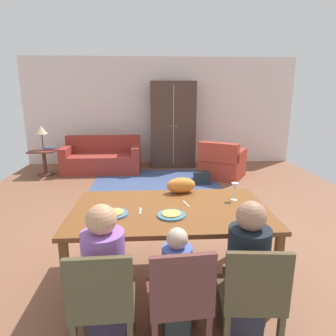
{
  "coord_description": "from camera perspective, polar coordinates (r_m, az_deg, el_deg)",
  "views": [
    {
      "loc": [
        -0.26,
        -3.97,
        1.82
      ],
      "look_at": [
        -0.03,
        -0.16,
        0.85
      ],
      "focal_mm": 31.57,
      "sensor_mm": 36.0,
      "label": 1
    }
  ],
  "objects": [
    {
      "name": "dining_table",
      "position": [
        2.85,
        0.38,
        -8.99
      ],
      "size": [
        1.85,
        1.1,
        0.76
      ],
      "color": "brown",
      "rests_on": "ground_plane"
    },
    {
      "name": "knife",
      "position": [
        2.93,
        3.54,
        -6.94
      ],
      "size": [
        0.05,
        0.17,
        0.01
      ],
      "primitive_type": "cube",
      "rotation": [
        0.0,
        0.0,
        0.25
      ],
      "color": "silver",
      "rests_on": "dining_table"
    },
    {
      "name": "plate_near_child",
      "position": [
        2.66,
        0.64,
        -9.1
      ],
      "size": [
        0.25,
        0.25,
        0.02
      ],
      "primitive_type": "cylinder",
      "color": "teal",
      "rests_on": "dining_table"
    },
    {
      "name": "person_woman",
      "position": [
        2.39,
        14.74,
        -19.47
      ],
      "size": [
        0.3,
        0.41,
        1.11
      ],
      "color": "#333443",
      "rests_on": "ground_plane"
    },
    {
      "name": "person_child",
      "position": [
        2.34,
        1.57,
        -22.19
      ],
      "size": [
        0.22,
        0.3,
        0.92
      ],
      "color": "#383F41",
      "rests_on": "ground_plane"
    },
    {
      "name": "book_lower",
      "position": [
        7.13,
        -21.87,
        3.35
      ],
      "size": [
        0.22,
        0.16,
        0.03
      ],
      "primitive_type": "cube",
      "color": "#A02C33",
      "rests_on": "side_table"
    },
    {
      "name": "side_table",
      "position": [
        7.24,
        -22.79,
        1.65
      ],
      "size": [
        0.56,
        0.56,
        0.58
      ],
      "color": "brown",
      "rests_on": "ground_plane"
    },
    {
      "name": "dining_chair_man",
      "position": [
        2.19,
        -12.51,
        -23.58
      ],
      "size": [
        0.43,
        0.43,
        0.87
      ],
      "color": "brown",
      "rests_on": "ground_plane"
    },
    {
      "name": "ground_plane",
      "position": [
        4.92,
        -0.11,
        -7.58
      ],
      "size": [
        6.92,
        6.37,
        0.02
      ],
      "primitive_type": "cube",
      "color": "brown"
    },
    {
      "name": "back_wall",
      "position": [
        7.81,
        -1.48,
        10.83
      ],
      "size": [
        6.92,
        0.1,
        2.7
      ],
      "primitive_type": "cube",
      "color": "silver",
      "rests_on": "ground_plane"
    },
    {
      "name": "area_rug",
      "position": [
        6.34,
        -2.39,
        -2.39
      ],
      "size": [
        2.6,
        1.8,
        0.01
      ],
      "primitive_type": "cube",
      "color": "#3C4D79",
      "rests_on": "ground_plane"
    },
    {
      "name": "handbag",
      "position": [
        6.1,
        6.5,
        -1.91
      ],
      "size": [
        0.32,
        0.16,
        0.26
      ],
      "primitive_type": "cube",
      "color": "#1E2629",
      "rests_on": "ground_plane"
    },
    {
      "name": "armoire",
      "position": [
        7.46,
        0.91,
        8.36
      ],
      "size": [
        1.1,
        0.59,
        2.1
      ],
      "color": "#473028",
      "rests_on": "ground_plane"
    },
    {
      "name": "dining_chair_child",
      "position": [
        2.17,
        2.26,
        -23.57
      ],
      "size": [
        0.45,
        0.45,
        0.87
      ],
      "color": "brown",
      "rests_on": "ground_plane"
    },
    {
      "name": "armchair",
      "position": [
        6.59,
        10.36,
        0.87
      ],
      "size": [
        1.17,
        1.18,
        0.82
      ],
      "color": "#A33628",
      "rests_on": "ground_plane"
    },
    {
      "name": "wine_glass",
      "position": [
        3.06,
        12.77,
        -3.78
      ],
      "size": [
        0.07,
        0.07,
        0.19
      ],
      "color": "silver",
      "rests_on": "dining_table"
    },
    {
      "name": "couch",
      "position": [
        7.19,
        -12.54,
        1.75
      ],
      "size": [
        1.78,
        0.86,
        0.82
      ],
      "color": "maroon",
      "rests_on": "ground_plane"
    },
    {
      "name": "fork",
      "position": [
        2.77,
        -5.35,
        -8.24
      ],
      "size": [
        0.02,
        0.15,
        0.01
      ],
      "primitive_type": "cube",
      "rotation": [
        0.0,
        0.0,
        0.02
      ],
      "color": "silver",
      "rests_on": "dining_table"
    },
    {
      "name": "plate_near_man",
      "position": [
        2.73,
        -10.33,
        -8.7
      ],
      "size": [
        0.25,
        0.25,
        0.02
      ],
      "primitive_type": "cylinder",
      "color": "teal",
      "rests_on": "dining_table"
    },
    {
      "name": "cat",
      "position": [
        3.23,
        2.53,
        -3.36
      ],
      "size": [
        0.34,
        0.21,
        0.17
      ],
      "primitive_type": "ellipsoid",
      "rotation": [
        0.0,
        0.0,
        0.15
      ],
      "color": "orange",
      "rests_on": "dining_table"
    },
    {
      "name": "pizza_near_man",
      "position": [
        2.72,
        -10.34,
        -8.41
      ],
      "size": [
        0.17,
        0.17,
        0.01
      ],
      "primitive_type": "cylinder",
      "color": "gold",
      "rests_on": "plate_near_man"
    },
    {
      "name": "pizza_near_child",
      "position": [
        2.65,
        0.64,
        -8.8
      ],
      "size": [
        0.17,
        0.17,
        0.01
      ],
      "primitive_type": "cylinder",
      "color": "#DBA34F",
      "rests_on": "plate_near_child"
    },
    {
      "name": "table_lamp",
      "position": [
        7.14,
        -23.27,
        6.6
      ],
      "size": [
        0.26,
        0.26,
        0.54
      ],
      "color": "#404237",
      "rests_on": "side_table"
    },
    {
      "name": "person_man",
      "position": [
        2.32,
        -11.93,
        -20.51
      ],
      "size": [
        0.3,
        0.4,
        1.11
      ],
      "color": "#39314B",
      "rests_on": "ground_plane"
    },
    {
      "name": "book_upper",
      "position": [
        7.17,
        -21.82,
        3.64
      ],
      "size": [
        0.22,
        0.16,
        0.03
      ],
      "primitive_type": "cube",
      "color": "#365772",
      "rests_on": "book_lower"
    },
    {
      "name": "dining_chair_woman",
      "position": [
        2.27,
        15.9,
        -22.33
      ],
      "size": [
        0.45,
        0.45,
        0.87
      ],
      "color": "brown",
      "rests_on": "ground_plane"
    }
  ]
}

